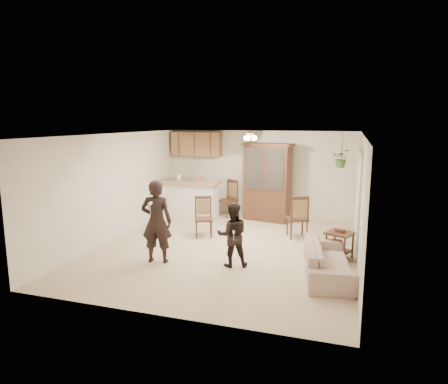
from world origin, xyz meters
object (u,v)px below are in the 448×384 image
(adult, at_px, (156,218))
(chair_hutch_left, at_px, (227,206))
(chair_bar, at_px, (204,225))
(sofa, at_px, (328,256))
(china_hutch, at_px, (268,183))
(side_table, at_px, (339,245))
(chair_hutch_right, at_px, (297,225))
(child, at_px, (232,232))

(adult, distance_m, chair_hutch_left, 4.17)
(adult, bearing_deg, chair_hutch_left, -104.10)
(chair_bar, bearing_deg, chair_hutch_left, 69.51)
(chair_bar, height_order, chair_hutch_left, chair_hutch_left)
(sofa, relative_size, chair_hutch_left, 1.76)
(china_hutch, bearing_deg, chair_hutch_left, -175.09)
(sofa, xyz_separation_m, china_hutch, (-1.88, 3.68, 0.71))
(side_table, relative_size, chair_hutch_left, 0.61)
(china_hutch, distance_m, chair_hutch_left, 1.44)
(chair_hutch_right, bearing_deg, side_table, 107.03)
(sofa, height_order, china_hutch, china_hutch)
(sofa, bearing_deg, side_table, -18.22)
(chair_bar, relative_size, chair_hutch_right, 0.93)
(child, distance_m, chair_hutch_left, 4.11)
(side_table, height_order, chair_bar, chair_bar)
(sofa, height_order, adult, adult)
(sofa, relative_size, adult, 1.04)
(child, relative_size, side_table, 2.07)
(chair_bar, distance_m, chair_hutch_left, 2.17)
(chair_hutch_left, height_order, chair_hutch_right, chair_hutch_left)
(china_hutch, relative_size, chair_hutch_right, 2.08)
(adult, distance_m, chair_hutch_right, 3.59)
(adult, relative_size, chair_hutch_right, 1.73)
(adult, bearing_deg, side_table, -170.18)
(child, xyz_separation_m, chair_bar, (-1.23, 1.71, -0.40))
(sofa, distance_m, chair_bar, 3.44)
(china_hutch, bearing_deg, child, -77.57)
(china_hutch, xyz_separation_m, chair_hutch_right, (1.03, -1.42, -0.78))
(adult, xyz_separation_m, child, (1.49, 0.24, -0.22))
(sofa, bearing_deg, chair_bar, 52.93)
(adult, xyz_separation_m, chair_hutch_left, (0.19, 4.12, -0.60))
(chair_hutch_right, bearing_deg, child, 45.04)
(chair_bar, bearing_deg, chair_hutch_right, -6.34)
(side_table, bearing_deg, child, -150.63)
(sofa, bearing_deg, chair_hutch_right, 12.02)
(chair_hutch_left, distance_m, chair_hutch_right, 2.73)
(sofa, height_order, child, child)
(china_hutch, relative_size, side_table, 3.33)
(chair_bar, xyz_separation_m, chair_hutch_left, (-0.07, 2.17, 0.03))
(chair_hutch_left, bearing_deg, child, -41.33)
(china_hutch, height_order, chair_hutch_right, china_hutch)
(adult, distance_m, child, 1.53)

